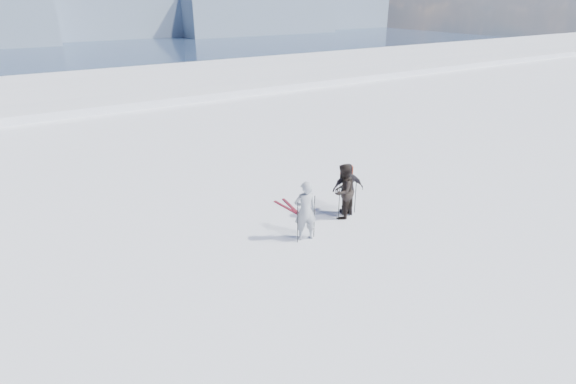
{
  "coord_description": "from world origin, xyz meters",
  "views": [
    {
      "loc": [
        -8.28,
        -6.61,
        6.63
      ],
      "look_at": [
        -2.18,
        3.0,
        1.63
      ],
      "focal_mm": 28.0,
      "sensor_mm": 36.0,
      "label": 1
    }
  ],
  "objects_px": {
    "skier_dark": "(343,191)",
    "skis_loose": "(291,209)",
    "skier_grey": "(305,211)",
    "skier_pack": "(348,189)"
  },
  "relations": [
    {
      "from": "skier_dark",
      "to": "skis_loose",
      "type": "distance_m",
      "value": 1.95
    },
    {
      "from": "skier_grey",
      "to": "skis_loose",
      "type": "xyz_separation_m",
      "value": [
        0.74,
        1.88,
        -0.9
      ]
    },
    {
      "from": "skier_pack",
      "to": "skis_loose",
      "type": "height_order",
      "value": "skier_pack"
    },
    {
      "from": "skis_loose",
      "to": "skier_grey",
      "type": "bearing_deg",
      "value": -111.41
    },
    {
      "from": "skier_grey",
      "to": "skier_dark",
      "type": "relative_size",
      "value": 1.01
    },
    {
      "from": "skier_pack",
      "to": "skis_loose",
      "type": "relative_size",
      "value": 1.03
    },
    {
      "from": "skier_grey",
      "to": "skis_loose",
      "type": "distance_m",
      "value": 2.22
    },
    {
      "from": "skier_pack",
      "to": "skis_loose",
      "type": "bearing_deg",
      "value": -19.28
    },
    {
      "from": "skier_dark",
      "to": "skis_loose",
      "type": "bearing_deg",
      "value": -75.06
    },
    {
      "from": "skier_pack",
      "to": "skier_dark",
      "type": "bearing_deg",
      "value": 43.17
    }
  ]
}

